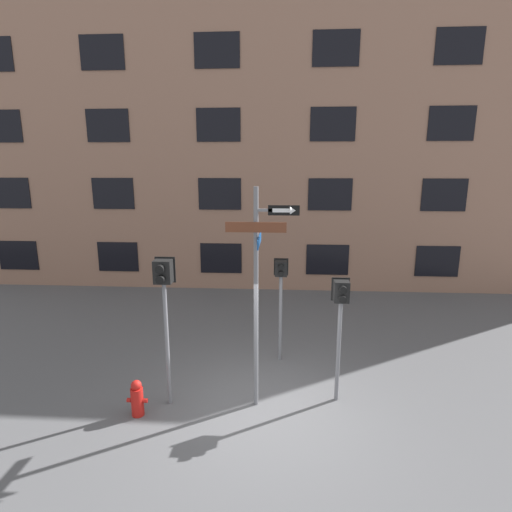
# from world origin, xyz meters

# --- Properties ---
(ground_plane) EXTENTS (60.00, 60.00, 0.00)m
(ground_plane) POSITION_xyz_m (0.00, 0.00, 0.00)
(ground_plane) COLOR #515154
(building_facade) EXTENTS (24.00, 0.63, 12.07)m
(building_facade) POSITION_xyz_m (0.00, 8.08, 6.04)
(building_facade) COLOR #936B56
(building_facade) RESTS_ON ground_plane
(street_sign_pole) EXTENTS (1.32, 1.01, 4.28)m
(street_sign_pole) POSITION_xyz_m (-0.14, 0.24, 2.54)
(street_sign_pole) COLOR slate
(street_sign_pole) RESTS_ON ground_plane
(pedestrian_signal_left) EXTENTS (0.39, 0.40, 2.97)m
(pedestrian_signal_left) POSITION_xyz_m (-1.92, 0.16, 2.35)
(pedestrian_signal_left) COLOR slate
(pedestrian_signal_left) RESTS_ON ground_plane
(pedestrian_signal_right) EXTENTS (0.35, 0.40, 2.53)m
(pedestrian_signal_right) POSITION_xyz_m (1.42, 0.49, 1.98)
(pedestrian_signal_right) COLOR slate
(pedestrian_signal_right) RESTS_ON ground_plane
(pedestrian_signal_across) EXTENTS (0.34, 0.40, 2.51)m
(pedestrian_signal_across) POSITION_xyz_m (0.27, 2.16, 1.94)
(pedestrian_signal_across) COLOR slate
(pedestrian_signal_across) RESTS_ON ground_plane
(fire_hydrant) EXTENTS (0.39, 0.23, 0.72)m
(fire_hydrant) POSITION_xyz_m (-2.42, -0.25, 0.35)
(fire_hydrant) COLOR red
(fire_hydrant) RESTS_ON ground_plane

